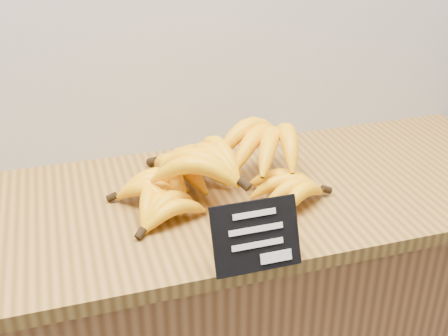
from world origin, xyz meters
TOP-DOWN VIEW (x-y plane):
  - counter_top at (0.04, 2.75)m, footprint 1.51×0.54m
  - chalkboard_sign at (0.04, 2.50)m, footprint 0.16×0.05m
  - banana_pile at (0.04, 2.76)m, footprint 0.50×0.37m

SIDE VIEW (x-z plane):
  - counter_top at x=0.04m, z-range 0.90..0.93m
  - banana_pile at x=0.04m, z-range 0.92..1.05m
  - chalkboard_sign at x=0.04m, z-range 0.93..1.05m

